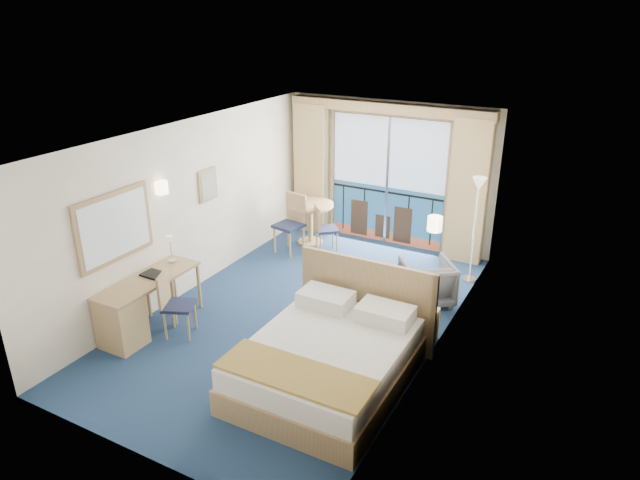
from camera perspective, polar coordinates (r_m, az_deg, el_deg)
The scene contains 22 objects.
floor at distance 8.55m, azimuth -1.80°, elevation -7.46°, with size 6.50×6.50×0.00m, color navy.
room_walls at distance 7.81m, azimuth -1.96°, elevation 3.90°, with size 4.04×6.54×2.72m.
balcony_door at distance 10.77m, azimuth 6.70°, elevation 5.51°, with size 2.36×0.03×2.52m.
curtain_left at distance 11.24m, azimuth -0.91°, elevation 7.09°, with size 0.65×0.22×2.55m, color tan.
curtain_right at distance 10.16m, azimuth 14.61°, elevation 4.65°, with size 0.65×0.22×2.55m, color tan.
pelmet at distance 10.33m, azimuth 6.86°, elevation 12.98°, with size 3.80×0.25×0.18m, color tan.
mirror at distance 7.99m, azimuth -19.85°, elevation 1.23°, with size 0.05×1.25×0.95m.
wall_print at distance 9.30m, azimuth -11.15°, elevation 5.42°, with size 0.04×0.42×0.52m.
sconce_left at distance 8.46m, azimuth -15.55°, elevation 5.07°, with size 0.18×0.18×0.18m, color #FFE7B2.
sconce_right at distance 6.93m, azimuth 11.42°, elevation 1.60°, with size 0.18×0.18×0.18m, color #FFE7B2.
bed at distance 6.99m, azimuth 0.96°, elevation -11.71°, with size 1.92×2.28×1.21m.
nightstand at distance 7.92m, azimuth 10.16°, elevation -8.45°, with size 0.37×0.35×0.49m, color tan.
phone at distance 7.78m, azimuth 10.27°, elevation -6.60°, with size 0.20×0.15×0.09m, color silver.
armchair at distance 8.89m, azimuth 10.62°, elevation -4.13°, with size 0.73×0.75×0.68m, color #474A56.
floor_lamp at distance 9.37m, azimuth 15.43°, elevation 3.51°, with size 0.25×0.25×1.77m.
desk at distance 8.15m, azimuth -18.70°, elevation -7.03°, with size 0.55×1.61×0.75m.
desk_chair at distance 8.09m, azimuth -14.54°, elevation -5.87°, with size 0.53×0.53×0.93m.
folder at distance 8.33m, azimuth -16.28°, elevation -3.32°, with size 0.33×0.25×0.03m, color black.
desk_lamp at distance 8.56m, azimuth -14.75°, elevation -0.35°, with size 0.11×0.11×0.40m.
round_table at distance 10.81m, azimuth -0.97°, elevation 2.69°, with size 0.88×0.88×0.79m.
table_chair_a at distance 10.46m, azimuth 0.28°, elevation 1.44°, with size 0.55×0.55×0.89m.
table_chair_b at distance 10.46m, azimuth -2.81°, elevation 2.05°, with size 0.54×0.55×1.08m.
Camera 1 is at (3.74, -6.38, 4.28)m, focal length 32.00 mm.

